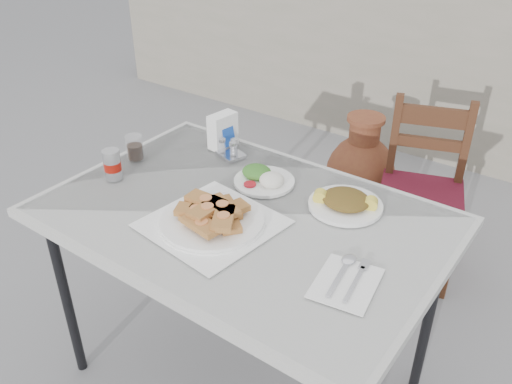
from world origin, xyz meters
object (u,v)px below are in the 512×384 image
Objects in this scene: salad_rice_plate at (264,178)px; condiment_caddy at (230,150)px; cola_glass at (135,149)px; terracotta_urn at (360,177)px; pide_plate at (212,215)px; napkin_holder at (223,131)px; soda_can at (112,165)px; chair at (422,190)px; cafe_table at (243,226)px; salad_chopped_plate at (346,202)px.

condiment_caddy is at bearing 157.08° from salad_rice_plate.
salad_rice_plate is at bearing 14.68° from cola_glass.
cola_glass is 1.38m from terracotta_urn.
pide_plate is 4.43× the size of cola_glass.
salad_rice_plate is at bearing -22.92° from condiment_caddy.
terracotta_urn is at bearing 93.88° from pide_plate.
napkin_holder is at bearing 154.21° from salad_rice_plate.
terracotta_urn is at bearing 81.18° from condiment_caddy.
soda_can is 0.90× the size of condiment_caddy.
cola_glass reaches higher than salad_rice_plate.
cola_glass is 0.38m from condiment_caddy.
chair is (0.31, 1.20, -0.39)m from pide_plate.
cafe_table is 11.67× the size of soda_can.
cafe_table is 0.15m from pide_plate.
cola_glass reaches higher than salad_chopped_plate.
pide_plate is at bearing -122.76° from chair.
cola_glass is at bearing 173.67° from cafe_table.
pide_plate is at bearing -86.12° from terracotta_urn.
condiment_caddy is (-0.28, 0.30, 0.08)m from cafe_table.
terracotta_urn is (0.15, 0.96, -0.52)m from condiment_caddy.
cafe_table is at bearing -6.33° from cola_glass.
napkin_holder reaches higher than soda_can.
cola_glass is (-0.58, 0.06, 0.10)m from cafe_table.
cola_glass is at bearing -165.32° from salad_rice_plate.
salad_rice_plate is 1.01m from chair.
cafe_table is at bearing -35.51° from napkin_holder.
salad_chopped_plate reaches higher than cafe_table.
cafe_table is 1.34m from terracotta_urn.
condiment_caddy is at bearing -24.74° from napkin_holder.
pide_plate is (-0.04, -0.11, 0.09)m from cafe_table.
soda_can is 1.51m from terracotta_urn.
napkin_holder is (-0.62, 0.12, 0.05)m from salad_chopped_plate.
soda_can is 0.17× the size of terracotta_urn.
terracotta_urn is (0.44, 1.19, -0.54)m from cola_glass.
chair is (0.63, 0.74, -0.43)m from napkin_holder.
salad_chopped_plate is 2.20× the size of soda_can.
cafe_table is 0.42m from condiment_caddy.
soda_can is at bearing -157.83° from salad_chopped_plate.
pide_plate is 1.30m from chair.
condiment_caddy is (0.29, 0.23, -0.02)m from cola_glass.
pide_plate reaches higher than salad_chopped_plate.
soda_can is at bearing -147.87° from salad_rice_plate.
salad_chopped_plate is (0.27, 0.23, 0.08)m from cafe_table.
salad_rice_plate is 1.56× the size of napkin_holder.
pide_plate is 0.46m from salad_chopped_plate.
salad_rice_plate is at bearing -85.79° from terracotta_urn.
chair is (0.84, 1.02, -0.40)m from cola_glass.
pide_plate reaches higher than terracotta_urn.
cola_glass is (-0.52, -0.14, 0.02)m from salad_rice_plate.
cola_glass is at bearing -141.70° from condiment_caddy.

